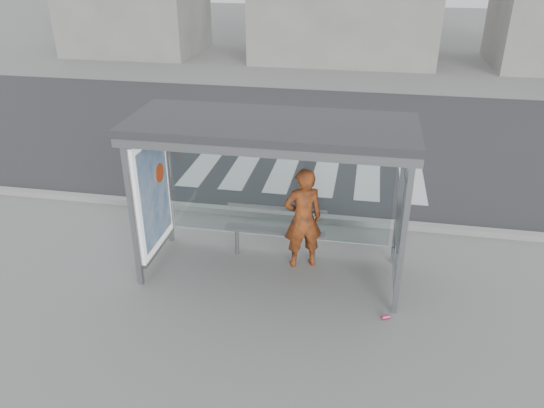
{
  "coord_description": "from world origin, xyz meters",
  "views": [
    {
      "loc": [
        1.37,
        -7.27,
        4.99
      ],
      "look_at": [
        -0.02,
        0.2,
        1.18
      ],
      "focal_mm": 35.0,
      "sensor_mm": 36.0,
      "label": 1
    }
  ],
  "objects_px": {
    "person": "(303,219)",
    "soda_can": "(386,317)",
    "bench": "(275,230)",
    "bus_shelter": "(248,159)"
  },
  "relations": [
    {
      "from": "soda_can",
      "to": "bus_shelter",
      "type": "bearing_deg",
      "value": 157.09
    },
    {
      "from": "bench",
      "to": "soda_can",
      "type": "height_order",
      "value": "bench"
    },
    {
      "from": "person",
      "to": "bus_shelter",
      "type": "bearing_deg",
      "value": -3.9
    },
    {
      "from": "bus_shelter",
      "to": "bench",
      "type": "relative_size",
      "value": 2.46
    },
    {
      "from": "person",
      "to": "bench",
      "type": "height_order",
      "value": "person"
    },
    {
      "from": "person",
      "to": "bench",
      "type": "xyz_separation_m",
      "value": [
        -0.49,
        0.16,
        -0.35
      ]
    },
    {
      "from": "person",
      "to": "bench",
      "type": "relative_size",
      "value": 1.03
    },
    {
      "from": "bus_shelter",
      "to": "soda_can",
      "type": "relative_size",
      "value": 36.23
    },
    {
      "from": "person",
      "to": "soda_can",
      "type": "bearing_deg",
      "value": 116.8
    },
    {
      "from": "bus_shelter",
      "to": "person",
      "type": "xyz_separation_m",
      "value": [
        0.84,
        0.28,
        -1.1
      ]
    }
  ]
}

